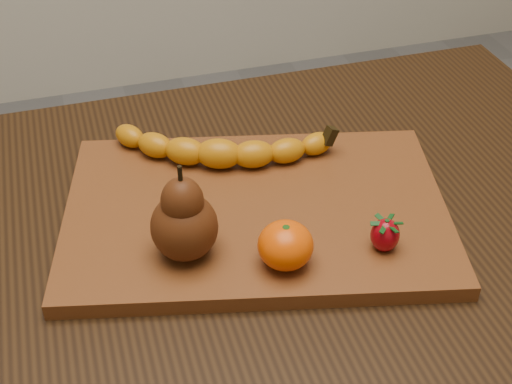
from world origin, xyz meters
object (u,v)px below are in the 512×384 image
object	(u,v)px
table	(262,284)
cutting_board	(256,212)
mandarin	(285,245)
pear	(183,212)

from	to	relation	value
table	cutting_board	xyz separation A→B (m)	(-0.00, 0.02, 0.11)
table	mandarin	distance (m)	0.17
table	pear	size ratio (longest dim) A/B	8.80
cutting_board	mandarin	xyz separation A→B (m)	(0.00, -0.10, 0.04)
table	pear	bearing A→B (deg)	-158.49
pear	mandarin	xyz separation A→B (m)	(0.10, -0.05, -0.03)
pear	mandarin	size ratio (longest dim) A/B	1.90
pear	mandarin	bearing A→B (deg)	-25.74
mandarin	pear	bearing A→B (deg)	154.26
mandarin	table	bearing A→B (deg)	88.81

